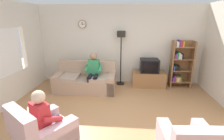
# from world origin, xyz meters

# --- Properties ---
(ground_plane) EXTENTS (12.00, 12.00, 0.00)m
(ground_plane) POSITION_xyz_m (0.00, 0.00, 0.00)
(ground_plane) COLOR #B27F51
(back_wall_assembly) EXTENTS (6.20, 0.17, 2.70)m
(back_wall_assembly) POSITION_xyz_m (-0.00, 2.66, 1.35)
(back_wall_assembly) COLOR silver
(back_wall_assembly) RESTS_ON ground_plane
(couch) EXTENTS (1.91, 0.91, 0.90)m
(couch) POSITION_xyz_m (-1.04, 1.73, 0.31)
(couch) COLOR tan
(couch) RESTS_ON ground_plane
(tv_stand) EXTENTS (1.10, 0.56, 0.51)m
(tv_stand) POSITION_xyz_m (1.02, 2.25, 0.26)
(tv_stand) COLOR olive
(tv_stand) RESTS_ON ground_plane
(tv) EXTENTS (0.60, 0.49, 0.44)m
(tv) POSITION_xyz_m (1.02, 2.23, 0.73)
(tv) COLOR black
(tv) RESTS_ON tv_stand
(bookshelf) EXTENTS (0.68, 0.36, 1.59)m
(bookshelf) POSITION_xyz_m (2.02, 2.32, 0.81)
(bookshelf) COLOR olive
(bookshelf) RESTS_ON ground_plane
(floor_lamp) EXTENTS (0.28, 0.28, 1.85)m
(floor_lamp) POSITION_xyz_m (0.06, 2.35, 1.45)
(floor_lamp) COLOR black
(floor_lamp) RESTS_ON ground_plane
(armchair_near_window) EXTENTS (1.16, 1.18, 0.90)m
(armchair_near_window) POSITION_xyz_m (-1.15, -0.88, 0.29)
(armchair_near_window) COLOR beige
(armchair_near_window) RESTS_ON ground_plane
(person_on_couch) EXTENTS (0.52, 0.54, 1.24)m
(person_on_couch) POSITION_xyz_m (-0.76, 1.62, 0.70)
(person_on_couch) COLOR #338C59
(person_on_couch) RESTS_ON ground_plane
(person_in_left_armchair) EXTENTS (0.61, 0.64, 1.12)m
(person_in_left_armchair) POSITION_xyz_m (-1.10, -0.81, 0.60)
(person_in_left_armchair) COLOR red
(person_in_left_armchair) RESTS_ON ground_plane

